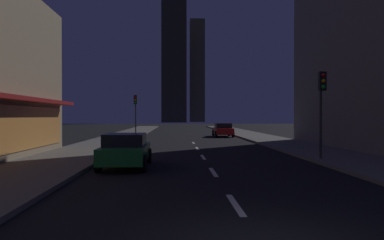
{
  "coord_description": "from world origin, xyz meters",
  "views": [
    {
      "loc": [
        -1.48,
        -5.68,
        2.19
      ],
      "look_at": [
        0.0,
        26.47,
        1.85
      ],
      "focal_mm": 34.02,
      "sensor_mm": 36.0,
      "label": 1
    }
  ],
  "objects_px": {
    "car_parked_far": "(223,130)",
    "traffic_light_near_right": "(322,95)",
    "car_parked_near": "(126,150)",
    "fire_hydrant_far_left": "(113,141)",
    "traffic_light_far_left": "(135,106)"
  },
  "relations": [
    {
      "from": "car_parked_far",
      "to": "traffic_light_near_right",
      "type": "distance_m",
      "value": 21.78
    },
    {
      "from": "car_parked_near",
      "to": "fire_hydrant_far_left",
      "type": "height_order",
      "value": "car_parked_near"
    },
    {
      "from": "traffic_light_near_right",
      "to": "traffic_light_far_left",
      "type": "distance_m",
      "value": 22.75
    },
    {
      "from": "fire_hydrant_far_left",
      "to": "traffic_light_far_left",
      "type": "height_order",
      "value": "traffic_light_far_left"
    },
    {
      "from": "car_parked_near",
      "to": "traffic_light_near_right",
      "type": "bearing_deg",
      "value": 8.8
    },
    {
      "from": "fire_hydrant_far_left",
      "to": "traffic_light_far_left",
      "type": "bearing_deg",
      "value": 87.91
    },
    {
      "from": "traffic_light_near_right",
      "to": "car_parked_near",
      "type": "bearing_deg",
      "value": -171.2
    },
    {
      "from": "car_parked_near",
      "to": "traffic_light_far_left",
      "type": "bearing_deg",
      "value": 95.09
    },
    {
      "from": "fire_hydrant_far_left",
      "to": "traffic_light_near_right",
      "type": "relative_size",
      "value": 0.16
    },
    {
      "from": "traffic_light_near_right",
      "to": "fire_hydrant_far_left",
      "type": "bearing_deg",
      "value": 141.94
    },
    {
      "from": "car_parked_near",
      "to": "traffic_light_far_left",
      "type": "xyz_separation_m",
      "value": [
        -1.9,
        21.32,
        2.45
      ]
    },
    {
      "from": "car_parked_near",
      "to": "traffic_light_near_right",
      "type": "distance_m",
      "value": 9.53
    },
    {
      "from": "car_parked_near",
      "to": "traffic_light_near_right",
      "type": "relative_size",
      "value": 1.01
    },
    {
      "from": "fire_hydrant_far_left",
      "to": "traffic_light_far_left",
      "type": "distance_m",
      "value": 11.33
    },
    {
      "from": "fire_hydrant_far_left",
      "to": "traffic_light_near_right",
      "type": "height_order",
      "value": "traffic_light_near_right"
    }
  ]
}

